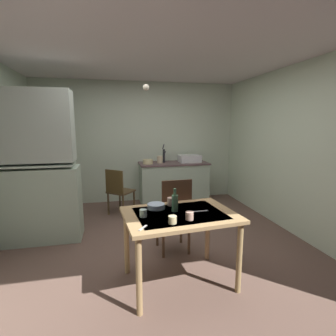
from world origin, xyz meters
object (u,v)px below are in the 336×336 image
sink_basin (189,158)px  mixing_bowl_counter (148,162)px  hutch_cabinet (40,172)px  chair_far_side (174,215)px  serving_bowl_wide (156,206)px  glass_bottle (175,202)px  hand_pump (164,155)px  dining_table (180,222)px  teacup_mint (173,220)px  chair_by_counter (119,190)px

sink_basin → mixing_bowl_counter: sink_basin is taller
hutch_cabinet → sink_basin: size_ratio=4.84×
chair_far_side → serving_bowl_wide: chair_far_side is taller
mixing_bowl_counter → chair_far_side: bearing=-88.7°
mixing_bowl_counter → glass_bottle: size_ratio=0.84×
mixing_bowl_counter → serving_bowl_wide: size_ratio=1.09×
sink_basin → hand_pump: hand_pump is taller
dining_table → glass_bottle: size_ratio=4.90×
mixing_bowl_counter → teacup_mint: size_ratio=2.66×
chair_by_counter → mixing_bowl_counter: bearing=38.1°
mixing_bowl_counter → chair_far_side: chair_far_side is taller
hutch_cabinet → sink_basin: (2.60, 1.35, -0.06)m
chair_far_side → teacup_mint: bearing=-104.9°
mixing_bowl_counter → hand_pump: bearing=15.1°
mixing_bowl_counter → dining_table: (-0.05, -2.71, -0.24)m
hand_pump → teacup_mint: bearing=-100.0°
glass_bottle → chair_by_counter: bearing=103.7°
sink_basin → serving_bowl_wide: 2.81m
teacup_mint → sink_basin: bearing=70.2°
hutch_cabinet → teacup_mint: hutch_cabinet is taller
sink_basin → mixing_bowl_counter: (-0.90, -0.05, -0.03)m
teacup_mint → glass_bottle: 0.33m
teacup_mint → glass_bottle: bearing=72.4°
glass_bottle → sink_basin: bearing=69.9°
hand_pump → glass_bottle: hand_pump is taller
chair_far_side → teacup_mint: 0.95m
hand_pump → mixing_bowl_counter: size_ratio=1.90×
chair_far_side → serving_bowl_wide: (-0.31, -0.43, 0.28)m
hutch_cabinet → chair_by_counter: hutch_cabinet is taller
sink_basin → chair_far_side: size_ratio=0.44×
teacup_mint → hand_pump: bearing=80.0°
serving_bowl_wide → chair_by_counter: bearing=99.8°
dining_table → mixing_bowl_counter: bearing=88.9°
mixing_bowl_counter → serving_bowl_wide: bearing=-96.0°
sink_basin → chair_far_side: bearing=-111.8°
dining_table → serving_bowl_wide: 0.32m
hutch_cabinet → dining_table: 2.19m
glass_bottle → hutch_cabinet: bearing=140.3°
mixing_bowl_counter → chair_far_side: 2.12m
chair_far_side → mixing_bowl_counter: bearing=91.3°
mixing_bowl_counter → sink_basin: bearing=3.2°
teacup_mint → serving_bowl_wide: bearing=99.8°
sink_basin → hutch_cabinet: bearing=-152.5°
hutch_cabinet → hand_pump: size_ratio=5.46×
hand_pump → dining_table: hand_pump is taller
mixing_bowl_counter → chair_by_counter: (-0.61, -0.48, -0.44)m
chair_by_counter → glass_bottle: bearing=-76.3°
dining_table → hand_pump: bearing=81.8°
chair_far_side → glass_bottle: (-0.13, -0.56, 0.35)m
hutch_cabinet → chair_far_side: hutch_cabinet is taller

